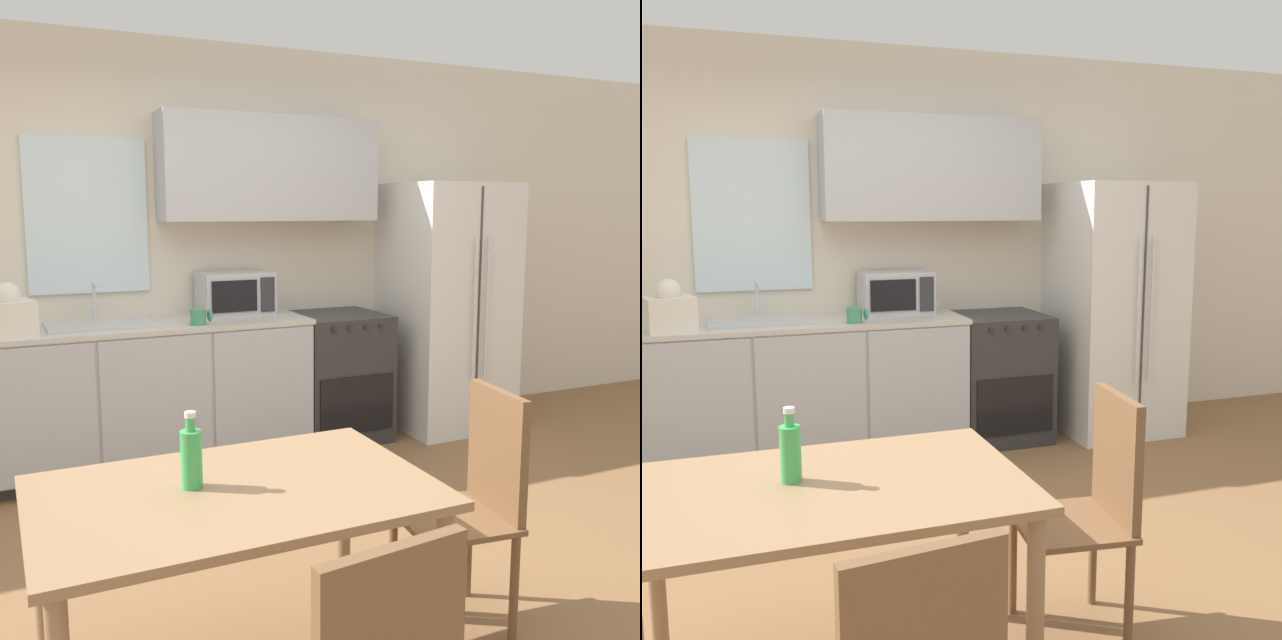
{
  "view_description": "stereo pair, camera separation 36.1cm",
  "coord_description": "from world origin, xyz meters",
  "views": [
    {
      "loc": [
        -1.06,
        -2.74,
        1.61
      ],
      "look_at": [
        0.44,
        0.5,
        1.05
      ],
      "focal_mm": 40.0,
      "sensor_mm": 36.0,
      "label": 1
    },
    {
      "loc": [
        -0.73,
        -2.88,
        1.61
      ],
      "look_at": [
        0.44,
        0.5,
        1.05
      ],
      "focal_mm": 40.0,
      "sensor_mm": 36.0,
      "label": 2
    }
  ],
  "objects": [
    {
      "name": "refrigerator",
      "position": [
        1.99,
        1.6,
        0.9
      ],
      "size": [
        0.79,
        0.81,
        1.79
      ],
      "color": "silver",
      "rests_on": "ground_plane"
    },
    {
      "name": "kitchen_counter",
      "position": [
        -0.21,
        1.66,
        0.46
      ],
      "size": [
        2.04,
        0.66,
        0.91
      ],
      "color": "#333333",
      "rests_on": "ground_plane"
    },
    {
      "name": "ground_plane",
      "position": [
        0.0,
        0.0,
        0.0
      ],
      "size": [
        12.0,
        12.0,
        0.0
      ],
      "primitive_type": "plane",
      "color": "olive"
    },
    {
      "name": "kitchen_sink",
      "position": [
        -0.49,
        1.67,
        0.92
      ],
      "size": [
        0.61,
        0.41,
        0.26
      ],
      "color": "#B7BABC",
      "rests_on": "kitchen_counter"
    },
    {
      "name": "microwave",
      "position": [
        0.42,
        1.79,
        1.05
      ],
      "size": [
        0.47,
        0.33,
        0.28
      ],
      "color": "#B7BABC",
      "rests_on": "kitchen_counter"
    },
    {
      "name": "oven_range",
      "position": [
        1.12,
        1.67,
        0.44
      ],
      "size": [
        0.63,
        0.65,
        0.88
      ],
      "color": "#2D2D2D",
      "rests_on": "ground_plane"
    },
    {
      "name": "drink_bottle",
      "position": [
        -0.53,
        -0.65,
        0.85
      ],
      "size": [
        0.07,
        0.07,
        0.24
      ],
      "color": "#3FB259",
      "rests_on": "dining_table"
    },
    {
      "name": "grocery_bag_0",
      "position": [
        -0.99,
        1.5,
        1.04
      ],
      "size": [
        0.31,
        0.28,
        0.3
      ],
      "rotation": [
        0.0,
        0.0,
        0.25
      ],
      "color": "silver",
      "rests_on": "kitchen_counter"
    },
    {
      "name": "dining_table",
      "position": [
        -0.42,
        -0.72,
        0.65
      ],
      "size": [
        1.23,
        0.8,
        0.75
      ],
      "color": "#997551",
      "rests_on": "ground_plane"
    },
    {
      "name": "wall_back",
      "position": [
        0.09,
        1.98,
        1.43
      ],
      "size": [
        12.0,
        0.38,
        2.7
      ],
      "color": "beige",
      "rests_on": "ground_plane"
    },
    {
      "name": "coffee_mug",
      "position": [
        0.08,
        1.45,
        0.96
      ],
      "size": [
        0.13,
        0.1,
        0.1
      ],
      "color": "#3F8C66",
      "rests_on": "kitchen_counter"
    },
    {
      "name": "dining_chair_side",
      "position": [
        0.58,
        -0.64,
        0.54
      ],
      "size": [
        0.45,
        0.45,
        0.93
      ],
      "rotation": [
        0.0,
        0.0,
        1.45
      ],
      "color": "brown",
      "rests_on": "ground_plane"
    }
  ]
}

